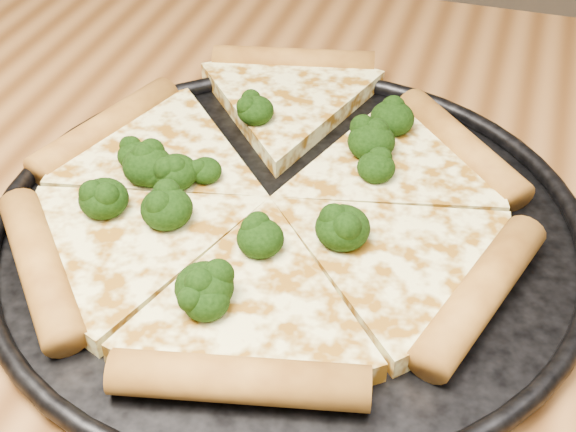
% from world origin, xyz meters
% --- Properties ---
extents(dining_table, '(1.20, 0.90, 0.75)m').
position_xyz_m(dining_table, '(0.00, 0.00, 0.66)').
color(dining_table, brown).
rests_on(dining_table, ground).
extents(pizza_pan, '(0.41, 0.41, 0.02)m').
position_xyz_m(pizza_pan, '(0.09, 0.04, 0.76)').
color(pizza_pan, black).
rests_on(pizza_pan, dining_table).
extents(pizza, '(0.37, 0.40, 0.03)m').
position_xyz_m(pizza, '(0.07, 0.06, 0.77)').
color(pizza, '#F9F098').
rests_on(pizza, pizza_pan).
extents(broccoli_florets, '(0.20, 0.25, 0.03)m').
position_xyz_m(broccoli_florets, '(0.05, 0.05, 0.78)').
color(broccoli_florets, black).
rests_on(broccoli_florets, pizza).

